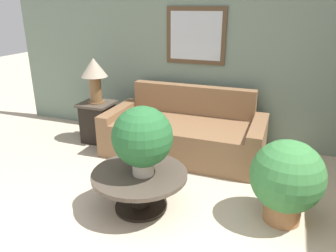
# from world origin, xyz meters

# --- Properties ---
(wall_back) EXTENTS (7.12, 0.09, 2.60)m
(wall_back) POSITION_xyz_m (-0.01, 2.76, 1.30)
(wall_back) COLOR slate
(wall_back) RESTS_ON ground_plane
(couch_main) EXTENTS (2.13, 0.99, 0.88)m
(couch_main) POSITION_xyz_m (-0.47, 2.13, 0.29)
(couch_main) COLOR brown
(couch_main) RESTS_ON ground_plane
(coffee_table) EXTENTS (0.95, 0.95, 0.40)m
(coffee_table) POSITION_xyz_m (-0.48, 0.72, 0.29)
(coffee_table) COLOR black
(coffee_table) RESTS_ON ground_plane
(side_table) EXTENTS (0.47, 0.47, 0.60)m
(side_table) POSITION_xyz_m (-1.82, 2.10, 0.31)
(side_table) COLOR black
(side_table) RESTS_ON ground_plane
(table_lamp) EXTENTS (0.38, 0.38, 0.65)m
(table_lamp) POSITION_xyz_m (-1.82, 2.10, 1.04)
(table_lamp) COLOR brown
(table_lamp) RESTS_ON side_table
(potted_plant_on_table) EXTENTS (0.58, 0.58, 0.68)m
(potted_plant_on_table) POSITION_xyz_m (-0.44, 0.71, 0.78)
(potted_plant_on_table) COLOR beige
(potted_plant_on_table) RESTS_ON coffee_table
(potted_plant_floor) EXTENTS (0.68, 0.68, 0.82)m
(potted_plant_floor) POSITION_xyz_m (0.87, 1.02, 0.45)
(potted_plant_floor) COLOR #9E6B42
(potted_plant_floor) RESTS_ON ground_plane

